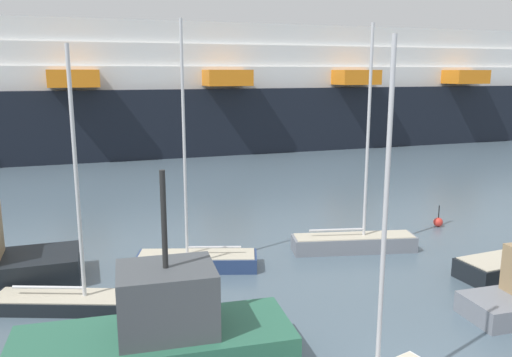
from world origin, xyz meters
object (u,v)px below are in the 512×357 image
object	(u,v)px
sailboat_1	(197,258)
cruise_ship	(141,93)
sailboat_0	(73,298)
fishing_boat_0	(158,337)
channel_buoy_0	(438,222)
sailboat_3	(354,240)

from	to	relation	value
sailboat_1	cruise_ship	xyz separation A→B (m)	(1.72, 39.21, 5.88)
sailboat_1	sailboat_0	bearing A→B (deg)	43.31
sailboat_0	sailboat_1	world-z (taller)	sailboat_1
fishing_boat_0	cruise_ship	size ratio (longest dim) A/B	0.07
channel_buoy_0	sailboat_0	bearing A→B (deg)	-166.60
sailboat_1	fishing_boat_0	bearing A→B (deg)	87.58
sailboat_1	fishing_boat_0	world-z (taller)	sailboat_1
sailboat_1	sailboat_3	bearing A→B (deg)	-163.76
sailboat_3	cruise_ship	distance (m)	40.20
sailboat_0	sailboat_3	xyz separation A→B (m)	(13.15, 2.53, 0.12)
channel_buoy_0	fishing_boat_0	bearing A→B (deg)	-150.16
sailboat_0	sailboat_1	size ratio (longest dim) A/B	0.89
fishing_boat_0	sailboat_3	bearing A→B (deg)	39.43
cruise_ship	sailboat_1	bearing A→B (deg)	-93.35
sailboat_1	sailboat_3	xyz separation A→B (m)	(7.90, -0.08, 0.08)
sailboat_1	sailboat_3	distance (m)	7.90
fishing_boat_0	sailboat_1	bearing A→B (deg)	74.21
sailboat_3	fishing_boat_0	xyz separation A→B (m)	(-10.62, -7.70, 0.54)
sailboat_1	cruise_ship	bearing A→B (deg)	-75.66
sailboat_0	channel_buoy_0	bearing A→B (deg)	33.04
sailboat_1	channel_buoy_0	bearing A→B (deg)	-154.94
sailboat_0	sailboat_1	bearing A→B (deg)	46.10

